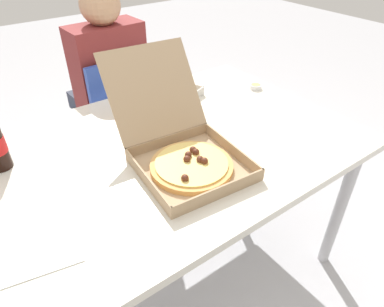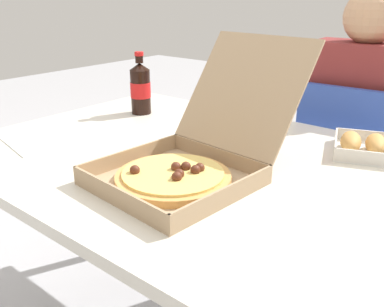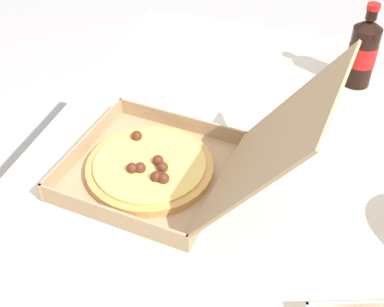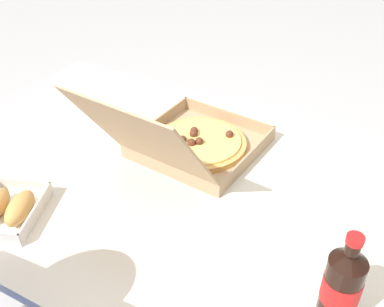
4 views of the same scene
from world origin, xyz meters
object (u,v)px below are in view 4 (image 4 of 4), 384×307
at_px(cola_bottle, 342,286).
at_px(bread_side_box, 8,208).
at_px(pizza_box_open, 191,143).
at_px(paper_menu, 380,193).

bearing_deg(cola_bottle, bread_side_box, 7.29).
relative_size(pizza_box_open, paper_menu, 2.60).
xyz_separation_m(bread_side_box, cola_bottle, (-0.78, -0.10, 0.07)).
height_order(pizza_box_open, cola_bottle, pizza_box_open).
xyz_separation_m(pizza_box_open, bread_side_box, (0.27, 0.44, -0.02)).
bearing_deg(paper_menu, cola_bottle, 100.18).
distance_m(pizza_box_open, cola_bottle, 0.61).
relative_size(bread_side_box, paper_menu, 1.10).
height_order(cola_bottle, paper_menu, cola_bottle).
distance_m(pizza_box_open, bread_side_box, 0.51).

